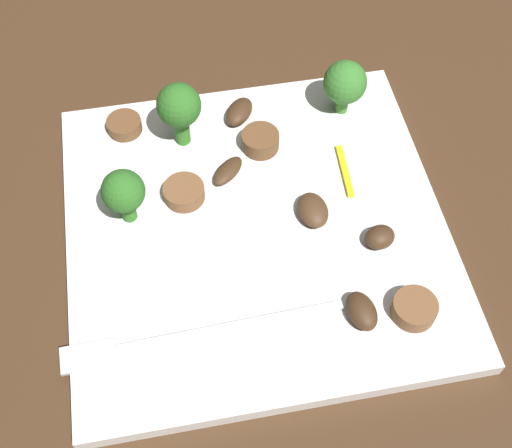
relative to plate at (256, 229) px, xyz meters
The scene contains 16 objects.
ground_plane 0.01m from the plate, ahead, with size 1.40×1.40×0.00m, color #422B19.
plate is the anchor object (origin of this frame).
fork 0.10m from the plate, 51.48° to the left, with size 0.18×0.02×0.00m.
broccoli_floret_0 0.10m from the plate, 64.66° to the right, with size 0.03×0.03×0.05m.
broccoli_floret_1 0.10m from the plate, 14.49° to the right, with size 0.03×0.03×0.05m.
broccoli_floret_2 0.13m from the plate, 132.20° to the right, with size 0.03×0.03×0.05m.
sausage_slice_0 0.13m from the plate, 51.39° to the right, with size 0.03×0.03×0.01m, color brown.
sausage_slice_1 0.07m from the plate, 103.08° to the right, with size 0.03×0.03×0.01m, color brown.
sausage_slice_2 0.12m from the plate, 135.22° to the left, with size 0.03×0.03×0.01m, color brown.
sausage_slice_3 0.06m from the plate, 34.95° to the right, with size 0.03×0.03×0.01m, color brown.
mushroom_0 0.10m from the plate, 93.07° to the right, with size 0.03×0.02×0.01m, color #422B19.
mushroom_1 0.09m from the plate, 159.30° to the left, with size 0.02×0.02×0.01m, color #422B19.
mushroom_2 0.04m from the plate, behind, with size 0.03×0.02×0.01m, color #4C331E.
mushroom_3 0.10m from the plate, 122.94° to the left, with size 0.03×0.02×0.01m, color #422B19.
mushroom_4 0.05m from the plate, 75.26° to the right, with size 0.03×0.01×0.01m, color #422B19.
pepper_strip_0 0.08m from the plate, 155.33° to the right, with size 0.05×0.00×0.00m, color yellow.
Camera 1 is at (0.05, 0.26, 0.40)m, focal length 47.40 mm.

